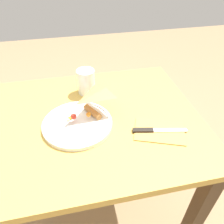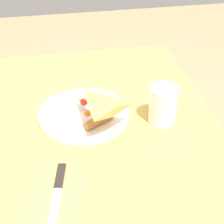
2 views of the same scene
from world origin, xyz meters
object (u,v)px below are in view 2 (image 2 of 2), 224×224
plate_pizza (84,113)px  butter_knife (57,193)px  napkin_folded (57,198)px  milk_glass (163,106)px  dining_table (96,157)px

plate_pizza → butter_knife: plate_pizza is taller
napkin_folded → milk_glass: bearing=126.3°
dining_table → napkin_folded: size_ratio=4.27×
napkin_folded → butter_knife: 0.01m
milk_glass → napkin_folded: bearing=-53.7°
plate_pizza → napkin_folded: 0.31m
napkin_folded → butter_knife: (-0.01, 0.00, 0.00)m
dining_table → milk_glass: 0.27m
butter_knife → napkin_folded: bearing=0.0°
milk_glass → napkin_folded: milk_glass is taller
plate_pizza → napkin_folded: (0.29, -0.10, -0.01)m
plate_pizza → butter_knife: (0.28, -0.10, -0.01)m
dining_table → napkin_folded: napkin_folded is taller
plate_pizza → milk_glass: (0.06, 0.22, 0.04)m
dining_table → plate_pizza: bearing=-136.4°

